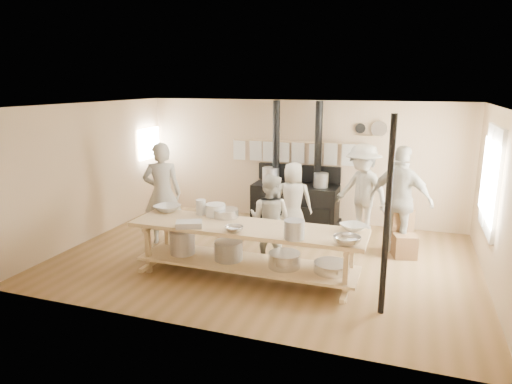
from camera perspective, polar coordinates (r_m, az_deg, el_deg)
ground at (r=7.99m, az=1.09°, el=-8.20°), size 7.00×7.00×0.00m
room_shell at (r=7.54m, az=1.14°, el=3.34°), size 7.00×7.00×7.00m
window_right at (r=7.89m, az=27.35°, el=1.36°), size 0.09×1.50×1.65m
left_opening at (r=10.81m, az=-13.21°, el=5.95°), size 0.00×0.90×0.90m
stove at (r=9.77m, az=4.90°, el=-0.97°), size 1.90×0.75×2.60m
towel_rail at (r=9.84m, az=5.47°, el=5.22°), size 3.00×0.04×0.47m
back_wall_shelf at (r=9.58m, az=14.19°, el=7.40°), size 0.63×0.14×0.32m
prep_table at (r=7.01m, az=-1.25°, el=-6.81°), size 3.60×0.90×0.85m
support_post at (r=5.95m, az=16.08°, el=-3.17°), size 0.08×0.08×2.60m
cook_far_left at (r=8.63m, az=-11.63°, el=-0.18°), size 0.82×0.70×1.91m
cook_left at (r=7.59m, az=1.75°, el=-3.37°), size 0.78×0.63×1.50m
cook_center at (r=8.81m, az=4.65°, el=-1.05°), size 0.78×0.56×1.50m
cook_right at (r=8.32m, az=17.63°, el=-1.01°), size 1.22×0.82×1.92m
cook_by_window at (r=9.06m, az=13.13°, el=0.15°), size 1.37×1.20×1.83m
chair at (r=8.37m, az=18.05°, el=-6.13°), size 0.46×0.46×0.81m
bowl_white_a at (r=7.81m, az=-11.05°, el=-1.99°), size 0.48×0.48×0.10m
bowl_steel_a at (r=6.62m, az=-2.77°, el=-4.66°), size 0.36×0.36×0.09m
bowl_white_b at (r=6.85m, az=12.07°, el=-4.30°), size 0.51×0.51×0.09m
bowl_steel_b at (r=6.23m, az=11.30°, el=-5.95°), size 0.41×0.41×0.12m
roasting_pan at (r=6.91m, az=-8.37°, el=-4.00°), size 0.46×0.39×0.09m
mixing_bowl_large at (r=7.35m, az=-3.81°, el=-2.64°), size 0.47×0.47×0.13m
bucket_galv at (r=6.33m, az=4.80°, el=-4.70°), size 0.37×0.37×0.27m
deep_bowl_enamel at (r=7.41m, az=-5.08°, el=-2.26°), size 0.37×0.37×0.20m
pitcher at (r=7.51m, az=-6.91°, el=-1.89°), size 0.20×0.20×0.25m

